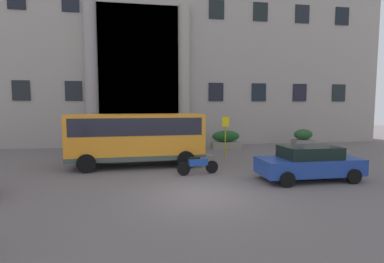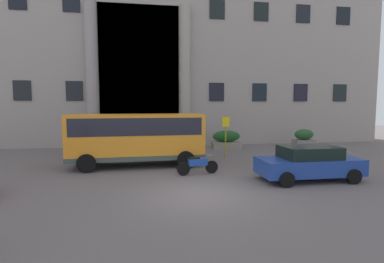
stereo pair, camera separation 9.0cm
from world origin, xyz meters
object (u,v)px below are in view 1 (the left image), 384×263
bus_stop_sign (225,132)px  hedge_planter_entrance_left (303,139)px  orange_minibus (137,135)px  hedge_planter_entrance_right (91,141)px  parked_hatchback_near (309,163)px  scooter_by_planter (335,160)px  hedge_planter_west (226,140)px  motorcycle_far_end (197,165)px

bus_stop_sign → hedge_planter_entrance_left: bus_stop_sign is taller
bus_stop_sign → hedge_planter_entrance_left: bearing=23.7°
orange_minibus → hedge_planter_entrance_right: orange_minibus is taller
hedge_planter_entrance_left → parked_hatchback_near: size_ratio=0.36×
bus_stop_sign → scooter_by_planter: (4.58, -4.10, -1.11)m
bus_stop_sign → hedge_planter_entrance_right: (-8.58, 3.22, -0.81)m
orange_minibus → hedge_planter_west: orange_minibus is taller
orange_minibus → bus_stop_sign: (5.32, 1.81, -0.08)m
bus_stop_sign → scooter_by_planter: bearing=-41.8°
bus_stop_sign → parked_hatchback_near: (2.06, -5.92, -0.81)m
hedge_planter_entrance_left → parked_hatchback_near: parked_hatchback_near is taller
hedge_planter_entrance_right → parked_hatchback_near: hedge_planter_entrance_right is taller
motorcycle_far_end → orange_minibus: bearing=129.8°
hedge_planter_entrance_left → scooter_by_planter: (-2.43, -7.17, -0.22)m
hedge_planter_west → scooter_by_planter: hedge_planter_west is taller
bus_stop_sign → parked_hatchback_near: size_ratio=0.58×
scooter_by_planter → hedge_planter_entrance_right: bearing=159.6°
hedge_planter_entrance_right → parked_hatchback_near: (10.64, -9.14, -0.00)m
hedge_planter_west → hedge_planter_entrance_left: hedge_planter_entrance_left is taller
bus_stop_sign → parked_hatchback_near: 6.32m
bus_stop_sign → hedge_planter_entrance_right: 9.20m
hedge_planter_entrance_right → scooter_by_planter: 15.06m
hedge_planter_entrance_right → scooter_by_planter: (13.16, -7.32, -0.30)m
orange_minibus → scooter_by_planter: (9.90, -2.29, -1.19)m
bus_stop_sign → hedge_planter_entrance_left: 7.70m
motorcycle_far_end → scooter_by_planter: same height
hedge_planter_west → orange_minibus: bearing=-140.1°
hedge_planter_entrance_right → motorcycle_far_end: 9.57m
bus_stop_sign → hedge_planter_entrance_right: size_ratio=1.45×
bus_stop_sign → scooter_by_planter: 6.24m
orange_minibus → bus_stop_sign: size_ratio=2.77×
hedge_planter_entrance_left → parked_hatchback_near: (-4.95, -9.00, 0.07)m
hedge_planter_west → parked_hatchback_near: (1.04, -9.40, 0.10)m
hedge_planter_entrance_right → hedge_planter_entrance_left: (15.58, -0.14, -0.08)m
bus_stop_sign → scooter_by_planter: bus_stop_sign is taller
hedge_planter_west → hedge_planter_entrance_right: bearing=-178.4°
hedge_planter_west → hedge_planter_entrance_left: 6.00m
hedge_planter_entrance_right → scooter_by_planter: size_ratio=0.87×
hedge_planter_entrance_right → motorcycle_far_end: hedge_planter_entrance_right is taller
bus_stop_sign → motorcycle_far_end: bus_stop_sign is taller
orange_minibus → parked_hatchback_near: orange_minibus is taller
bus_stop_sign → hedge_planter_west: (1.02, 3.48, -0.91)m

